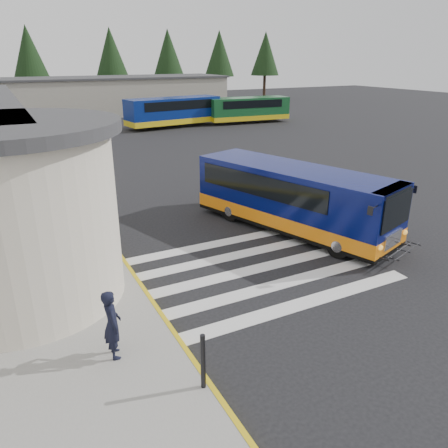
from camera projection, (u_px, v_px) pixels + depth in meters
name	position (u px, v px, depth m)	size (l,w,h in m)	color
ground	(253.00, 257.00, 14.89)	(140.00, 140.00, 0.00)	black
curb_strip	(106.00, 236.00, 16.44)	(0.12, 34.00, 0.16)	gold
crosswalk	(252.00, 270.00, 14.01)	(8.00, 5.35, 0.01)	silver
depot_building	(114.00, 95.00, 51.51)	(26.40, 8.40, 4.20)	gray
tree_line	(98.00, 53.00, 56.58)	(58.40, 4.40, 10.00)	black
transit_bus	(293.00, 200.00, 16.90)	(5.12, 9.08, 2.49)	#060E4E
pedestrian_a	(112.00, 324.00, 9.51)	(0.59, 0.39, 1.63)	black
pedestrian_b	(16.00, 279.00, 11.38)	(0.82, 0.64, 1.68)	black
bollard	(203.00, 362.00, 8.63)	(0.10, 0.10, 1.25)	black
far_bus_a	(173.00, 111.00, 41.74)	(9.43, 3.71, 2.37)	navy
far_bus_b	(248.00, 109.00, 44.53)	(8.56, 2.98, 2.17)	#134923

